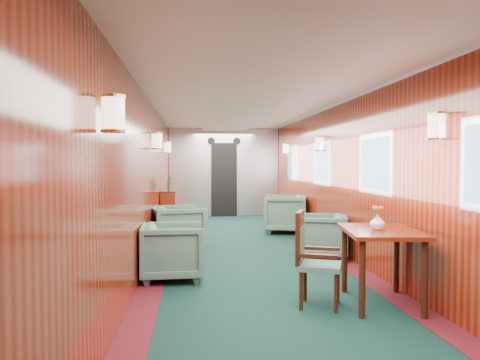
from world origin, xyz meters
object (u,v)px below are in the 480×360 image
at_px(armchair_right_near, 322,236).
at_px(armchair_right_far, 284,214).
at_px(dining_table, 381,241).
at_px(credenza, 169,211).
at_px(armchair_left_far, 178,228).
at_px(armchair_left_near, 173,251).
at_px(side_chair, 311,255).

height_order(armchair_right_near, armchair_right_far, armchair_right_far).
xyz_separation_m(dining_table, credenza, (-2.42, 5.10, -0.19)).
distance_m(credenza, armchair_right_far, 2.40).
bearing_deg(credenza, armchair_left_far, -83.15).
relative_size(credenza, armchair_left_near, 1.51).
height_order(armchair_left_near, armchair_right_far, armchair_right_far).
bearing_deg(dining_table, side_chair, -173.63).
bearing_deg(credenza, armchair_left_near, -86.44).
xyz_separation_m(armchair_right_near, armchair_right_far, (-0.06, 2.62, 0.06)).
bearing_deg(dining_table, armchair_left_near, 158.01).
distance_m(side_chair, armchair_left_far, 3.43).
distance_m(armchair_left_near, armchair_right_near, 2.48).
relative_size(side_chair, armchair_left_near, 1.25).
relative_size(armchair_left_far, armchair_right_near, 1.12).
bearing_deg(armchair_right_far, armchair_left_near, -17.61).
relative_size(credenza, armchair_left_far, 1.40).
distance_m(armchair_right_near, armchair_right_far, 2.62).
xyz_separation_m(side_chair, armchair_right_far, (0.71, 4.96, -0.13)).
distance_m(side_chair, credenza, 5.35).
bearing_deg(armchair_left_near, credenza, 1.15).
height_order(armchair_left_near, armchair_right_near, armchair_left_near).
bearing_deg(armchair_left_far, armchair_right_far, -64.24).
xyz_separation_m(armchair_left_near, armchair_right_near, (2.22, 1.11, -0.01)).
relative_size(armchair_left_near, armchair_right_near, 1.04).
bearing_deg(armchair_right_near, dining_table, 13.95).
bearing_deg(armchair_left_near, armchair_right_far, -32.47).
bearing_deg(armchair_left_far, side_chair, -169.97).
xyz_separation_m(credenza, armchair_left_far, (0.24, -1.98, -0.08)).
bearing_deg(armchair_right_far, side_chair, 4.29).
height_order(dining_table, armchair_left_far, dining_table).
height_order(armchair_left_far, armchair_right_far, armchair_right_far).
bearing_deg(armchair_right_far, credenza, -80.32).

